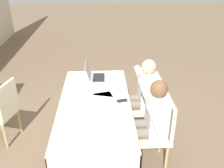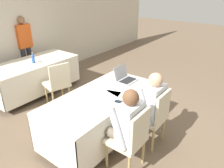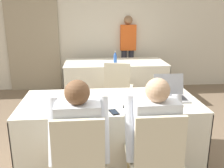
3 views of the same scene
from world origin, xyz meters
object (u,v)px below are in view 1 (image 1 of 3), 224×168
at_px(cell_phone, 122,101).
at_px(chair_far_spare, 2,109).
at_px(laptop, 96,76).
at_px(chair_near_right, 148,103).
at_px(chair_near_left, 157,130).
at_px(person_white_shirt, 142,93).
at_px(person_checkered_shirt, 150,119).

xyz_separation_m(cell_phone, chair_far_spare, (0.23, 1.64, -0.23)).
xyz_separation_m(laptop, chair_far_spare, (-0.44, 1.29, -0.28)).
bearing_deg(laptop, chair_near_right, -114.71).
distance_m(chair_near_left, chair_near_right, 0.63).
bearing_deg(chair_far_spare, person_white_shirt, 107.95).
xyz_separation_m(chair_near_left, chair_near_right, (0.63, 0.00, 0.00)).
height_order(cell_phone, person_checkered_shirt, person_checkered_shirt).
xyz_separation_m(laptop, chair_near_right, (-0.37, -0.75, -0.28)).
bearing_deg(chair_near_right, chair_far_spare, -87.86).
height_order(cell_phone, chair_near_left, chair_near_left).
distance_m(cell_phone, chair_near_left, 0.57).
height_order(cell_phone, person_white_shirt, person_white_shirt).
bearing_deg(person_checkered_shirt, chair_near_right, 170.72).
height_order(laptop, cell_phone, laptop).
xyz_separation_m(person_checkered_shirt, person_white_shirt, (0.63, 0.00, 0.00)).
height_order(laptop, chair_near_left, laptop).
bearing_deg(laptop, cell_phone, -151.64).
bearing_deg(cell_phone, chair_near_left, -143.20).
xyz_separation_m(chair_near_right, person_white_shirt, (0.00, 0.10, 0.16)).
bearing_deg(cell_phone, chair_near_right, -67.44).
bearing_deg(chair_near_right, person_checkered_shirt, -9.28).
xyz_separation_m(laptop, cell_phone, (-0.68, -0.35, -0.04)).
relative_size(chair_near_right, person_checkered_shirt, 0.78).
height_order(chair_near_right, person_white_shirt, person_white_shirt).
height_order(chair_near_right, chair_far_spare, same).
bearing_deg(chair_near_left, chair_near_right, -180.00).
bearing_deg(chair_near_left, person_white_shirt, -170.72).
xyz_separation_m(chair_far_spare, person_white_shirt, (0.08, -1.94, 0.16)).
bearing_deg(cell_phone, chair_far_spare, 67.15).
relative_size(chair_near_left, chair_far_spare, 1.00).
height_order(chair_near_right, person_checkered_shirt, person_checkered_shirt).
distance_m(cell_phone, chair_near_right, 0.56).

